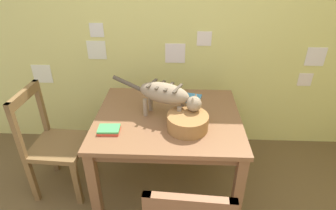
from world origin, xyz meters
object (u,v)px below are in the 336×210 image
(saucer_bowl, at_px, (193,122))
(wicker_basket, at_px, (188,122))
(dining_table, at_px, (168,126))
(book_stack, at_px, (109,130))
(cat, at_px, (167,95))
(wooden_chair_near, at_px, (54,144))
(magazine, at_px, (187,98))
(coffee_mug, at_px, (194,115))

(saucer_bowl, xyz_separation_m, wicker_basket, (-0.04, -0.07, 0.04))
(dining_table, distance_m, saucer_bowl, 0.24)
(book_stack, relative_size, wicker_basket, 0.52)
(dining_table, relative_size, saucer_bowl, 5.56)
(cat, relative_size, book_stack, 4.42)
(saucer_bowl, relative_size, wooden_chair_near, 0.22)
(magazine, height_order, wooden_chair_near, wooden_chair_near)
(magazine, bearing_deg, saucer_bowl, -70.59)
(coffee_mug, height_order, wooden_chair_near, wooden_chair_near)
(cat, xyz_separation_m, saucer_bowl, (0.20, -0.08, -0.18))
(coffee_mug, relative_size, magazine, 0.54)
(coffee_mug, relative_size, wooden_chair_near, 0.14)
(dining_table, relative_size, wicker_basket, 3.77)
(wicker_basket, bearing_deg, magazine, 89.85)
(coffee_mug, bearing_deg, book_stack, -167.82)
(coffee_mug, distance_m, magazine, 0.41)
(cat, bearing_deg, coffee_mug, 90.30)
(dining_table, height_order, magazine, magazine)
(saucer_bowl, distance_m, coffee_mug, 0.06)
(saucer_bowl, bearing_deg, cat, 157.69)
(saucer_bowl, xyz_separation_m, book_stack, (-0.61, -0.13, -0.00))
(dining_table, xyz_separation_m, coffee_mug, (0.19, -0.10, 0.16))
(magazine, xyz_separation_m, book_stack, (-0.56, -0.54, 0.01))
(cat, bearing_deg, wooden_chair_near, -65.87)
(coffee_mug, height_order, book_stack, coffee_mug)
(dining_table, height_order, wicker_basket, wicker_basket)
(dining_table, height_order, wooden_chair_near, wooden_chair_near)
(cat, xyz_separation_m, book_stack, (-0.41, -0.21, -0.18))
(cat, distance_m, magazine, 0.41)
(dining_table, bearing_deg, wooden_chair_near, -177.17)
(cat, relative_size, magazine, 2.88)
(dining_table, distance_m, wicker_basket, 0.27)
(dining_table, distance_m, magazine, 0.35)
(coffee_mug, xyz_separation_m, wooden_chair_near, (-1.14, 0.05, -0.34))
(wicker_basket, bearing_deg, saucer_bowl, 57.74)
(dining_table, distance_m, wooden_chair_near, 0.96)
(dining_table, height_order, cat, cat)
(book_stack, bearing_deg, wooden_chair_near, 160.98)
(book_stack, bearing_deg, saucer_bowl, 12.24)
(coffee_mug, height_order, wicker_basket, wicker_basket)
(cat, xyz_separation_m, magazine, (0.16, 0.32, -0.19))
(cat, bearing_deg, wicker_basket, 68.63)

